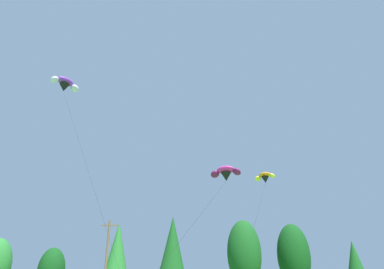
% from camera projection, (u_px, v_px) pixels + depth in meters
% --- Properties ---
extents(treeline_tree_d, '(4.43, 4.43, 12.85)m').
position_uv_depth(treeline_tree_d, '(117.00, 253.00, 57.03)').
color(treeline_tree_d, '#472D19').
rests_on(treeline_tree_d, ground_plane).
extents(treeline_tree_e, '(4.53, 4.53, 13.30)m').
position_uv_depth(treeline_tree_e, '(172.00, 249.00, 54.37)').
color(treeline_tree_e, '#472D19').
rests_on(treeline_tree_e, ground_plane).
extents(treeline_tree_f, '(5.31, 5.31, 13.00)m').
position_uv_depth(treeline_tree_f, '(244.00, 253.00, 55.83)').
color(treeline_tree_f, '#472D19').
rests_on(treeline_tree_f, ground_plane).
extents(treeline_tree_g, '(5.25, 5.25, 12.77)m').
position_uv_depth(treeline_tree_g, '(294.00, 256.00, 57.74)').
color(treeline_tree_g, '#472D19').
rests_on(treeline_tree_g, ground_plane).
extents(treeline_tree_h, '(3.77, 3.77, 9.87)m').
position_uv_depth(treeline_tree_h, '(356.00, 265.00, 55.29)').
color(treeline_tree_h, '#472D19').
rests_on(treeline_tree_h, ground_plane).
extents(utility_pole, '(2.20, 0.26, 10.74)m').
position_uv_depth(utility_pole, '(106.00, 263.00, 43.71)').
color(utility_pole, brown).
rests_on(utility_pole, ground_plane).
extents(parafoil_kite_high_magenta, '(9.29, 11.21, 12.58)m').
position_uv_depth(parafoil_kite_high_magenta, '(226.00, 173.00, 36.17)').
color(parafoil_kite_high_magenta, '#D12893').
extents(parafoil_kite_mid_orange, '(9.74, 21.32, 16.34)m').
position_uv_depth(parafoil_kite_mid_orange, '(265.00, 177.00, 50.43)').
color(parafoil_kite_mid_orange, orange).
extents(parafoil_kite_far_purple, '(12.18, 13.97, 24.00)m').
position_uv_depth(parafoil_kite_far_purple, '(65.00, 85.00, 41.96)').
color(parafoil_kite_far_purple, purple).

